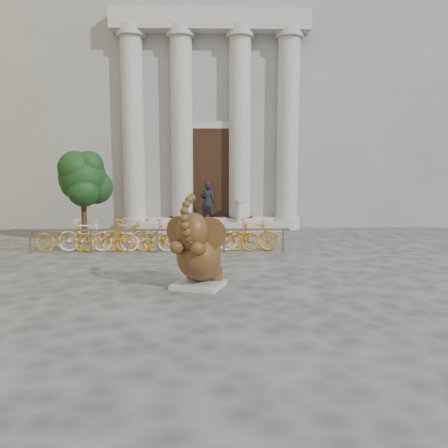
{
  "coord_description": "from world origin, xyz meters",
  "views": [
    {
      "loc": [
        0.06,
        -8.6,
        2.49
      ],
      "look_at": [
        0.35,
        2.58,
        1.1
      ],
      "focal_mm": 35.0,
      "sensor_mm": 36.0,
      "label": 1
    }
  ],
  "objects_px": {
    "elephant_statue": "(198,254)",
    "bike_rack": "(158,235)",
    "pedestrian": "(208,202)",
    "tree": "(84,179)"
  },
  "relations": [
    {
      "from": "elephant_statue",
      "to": "pedestrian",
      "type": "distance_m",
      "value": 8.74
    },
    {
      "from": "bike_rack",
      "to": "tree",
      "type": "relative_size",
      "value": 2.57
    },
    {
      "from": "elephant_statue",
      "to": "tree",
      "type": "distance_m",
      "value": 7.22
    },
    {
      "from": "elephant_statue",
      "to": "bike_rack",
      "type": "bearing_deg",
      "value": 127.94
    },
    {
      "from": "elephant_statue",
      "to": "pedestrian",
      "type": "bearing_deg",
      "value": 109.09
    },
    {
      "from": "bike_rack",
      "to": "tree",
      "type": "xyz_separation_m",
      "value": [
        -2.68,
        1.64,
        1.67
      ]
    },
    {
      "from": "bike_rack",
      "to": "tree",
      "type": "bearing_deg",
      "value": 148.49
    },
    {
      "from": "tree",
      "to": "pedestrian",
      "type": "distance_m",
      "value": 5.17
    },
    {
      "from": "pedestrian",
      "to": "elephant_statue",
      "type": "bearing_deg",
      "value": 93.73
    },
    {
      "from": "elephant_statue",
      "to": "pedestrian",
      "type": "height_order",
      "value": "pedestrian"
    }
  ]
}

